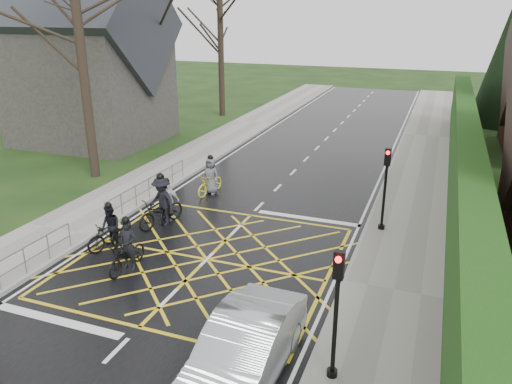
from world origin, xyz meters
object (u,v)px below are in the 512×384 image
Objects in this scene: cyclist_rear at (127,253)px; cyclist_lead at (210,180)px; cyclist_back at (110,231)px; car at (244,351)px; cyclist_mid at (162,207)px; cyclist_front at (167,205)px.

cyclist_rear reaches higher than cyclist_lead.
car is at bearing -8.80° from cyclist_back.
cyclist_mid is 0.50× the size of car.
cyclist_front reaches higher than car.
cyclist_back is 0.76× the size of cyclist_mid.
cyclist_mid is 0.55m from cyclist_front.
cyclist_lead reaches higher than cyclist_back.
cyclist_back is 2.93m from cyclist_front.
cyclist_mid is at bearing 132.76° from car.
cyclist_back is at bearing -90.50° from cyclist_lead.
cyclist_back is 6.20m from cyclist_lead.
cyclist_mid is 3.80m from cyclist_lead.
car is (5.28, -3.37, 0.17)m from cyclist_rear.
cyclist_mid reaches higher than cyclist_lead.
cyclist_front is at bearing 103.67° from cyclist_back.
cyclist_lead is at bearing 104.30° from cyclist_mid.
cyclist_lead is 0.42× the size of car.
cyclist_mid reaches higher than cyclist_front.
cyclist_mid is at bearing 99.59° from cyclist_back.
cyclist_mid is 9.09m from car.
cyclist_front is at bearing 103.13° from cyclist_rear.
cyclist_mid is at bearing -97.43° from cyclist_front.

